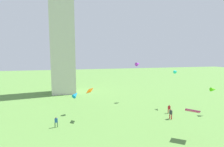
{
  "coord_description": "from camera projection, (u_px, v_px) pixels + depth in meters",
  "views": [
    {
      "loc": [
        -9.55,
        -4.32,
        10.79
      ],
      "look_at": [
        -2.92,
        21.83,
        7.73
      ],
      "focal_mm": 26.5,
      "sensor_mm": 36.0,
      "label": 1
    }
  ],
  "objects": [
    {
      "name": "person_1",
      "position": [
        56.0,
        122.0,
        24.61
      ],
      "size": [
        0.48,
        0.32,
        1.58
      ],
      "rotation": [
        0.0,
        0.0,
        3.37
      ],
      "color": "#51754C",
      "rests_on": "ground_plane"
    },
    {
      "name": "person_2",
      "position": [
        171.0,
        113.0,
        27.82
      ],
      "size": [
        0.36,
        0.53,
        1.73
      ],
      "rotation": [
        0.0,
        0.0,
        1.8
      ],
      "color": "red",
      "rests_on": "ground_plane"
    },
    {
      "name": "person_3",
      "position": [
        169.0,
        108.0,
        30.59
      ],
      "size": [
        0.49,
        0.26,
        1.58
      ],
      "rotation": [
        0.0,
        0.0,
        3.09
      ],
      "color": "red",
      "rests_on": "ground_plane"
    },
    {
      "name": "kite_flying_0",
      "position": [
        76.0,
        95.0,
        30.27
      ],
      "size": [
        1.59,
        1.62,
        1.3
      ],
      "rotation": [
        0.0,
        0.0,
        2.4
      ],
      "color": "#097AC3"
    },
    {
      "name": "kite_flying_1",
      "position": [
        90.0,
        91.0,
        27.24
      ],
      "size": [
        1.28,
        1.57,
        0.77
      ],
      "rotation": [
        0.0,
        0.0,
        4.26
      ],
      "color": "#C35F07"
    },
    {
      "name": "kite_flying_2",
      "position": [
        176.0,
        72.0,
        33.39
      ],
      "size": [
        0.86,
        1.19,
        0.86
      ],
      "rotation": [
        0.0,
        0.0,
        6.14
      ],
      "color": "#21DFBF"
    },
    {
      "name": "kite_flying_3",
      "position": [
        192.0,
        111.0,
        21.15
      ],
      "size": [
        2.01,
        1.94,
        0.73
      ],
      "rotation": [
        0.0,
        0.0,
        5.63
      ],
      "color": "#BA1E6E"
    },
    {
      "name": "kite_flying_4",
      "position": [
        138.0,
        64.0,
        38.37
      ],
      "size": [
        1.62,
        1.41,
        1.07
      ],
      "rotation": [
        0.0,
        0.0,
        2.05
      ],
      "color": "#B22EE1"
    },
    {
      "name": "kite_flying_5",
      "position": [
        213.0,
        89.0,
        29.86
      ],
      "size": [
        1.13,
        0.83,
        0.78
      ],
      "rotation": [
        0.0,
        0.0,
        1.48
      ],
      "color": "#4ED810"
    }
  ]
}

